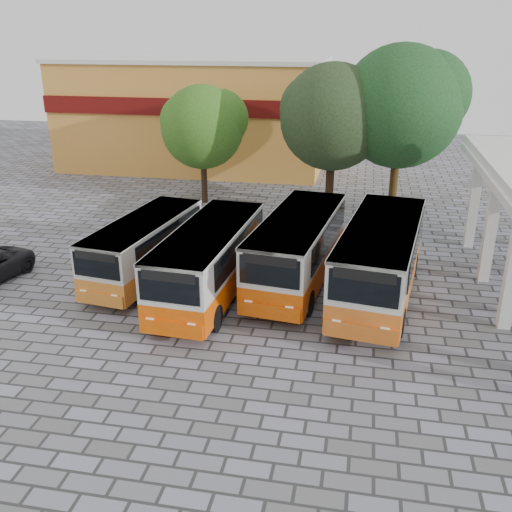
% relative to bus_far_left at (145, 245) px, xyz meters
% --- Properties ---
extents(ground, '(90.00, 90.00, 0.00)m').
position_rel_bus_far_left_xyz_m(ground, '(6.83, -3.66, -1.54)').
color(ground, '#5D5D5D').
rests_on(ground, ground).
extents(shophouse_block, '(20.40, 10.40, 8.30)m').
position_rel_bus_far_left_xyz_m(shophouse_block, '(-4.17, 22.33, 2.62)').
color(shophouse_block, orange).
rests_on(shophouse_block, ground).
extents(bus_far_left, '(3.22, 7.65, 2.67)m').
position_rel_bus_far_left_xyz_m(bus_far_left, '(0.00, 0.00, 0.00)').
color(bus_far_left, orange).
rests_on(bus_far_left, ground).
extents(bus_centre_left, '(3.03, 8.33, 2.95)m').
position_rel_bus_far_left_xyz_m(bus_centre_left, '(3.30, -1.41, 0.16)').
color(bus_centre_left, '#DD4900').
rests_on(bus_centre_left, ground).
extents(bus_centre_right, '(3.57, 8.67, 3.03)m').
position_rel_bus_far_left_xyz_m(bus_centre_right, '(6.65, 0.55, 0.21)').
color(bus_centre_right, '#CC4902').
rests_on(bus_centre_right, ground).
extents(bus_far_right, '(3.90, 9.11, 3.17)m').
position_rel_bus_far_left_xyz_m(bus_far_right, '(10.07, -0.28, 0.29)').
color(bus_far_right, '#D66118').
rests_on(bus_far_right, ground).
extents(tree_left, '(5.32, 5.07, 7.27)m').
position_rel_bus_far_left_xyz_m(tree_left, '(-0.61, 11.95, 3.36)').
color(tree_left, '#362418').
rests_on(tree_left, ground).
extents(tree_middle, '(6.36, 6.06, 8.69)m').
position_rel_bus_far_left_xyz_m(tree_middle, '(7.32, 11.26, 4.31)').
color(tree_middle, black).
rests_on(tree_middle, ground).
extents(tree_right, '(7.23, 6.89, 9.70)m').
position_rel_bus_far_left_xyz_m(tree_right, '(11.05, 11.80, 4.93)').
color(tree_right, '#4B3414').
rests_on(tree_right, ground).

